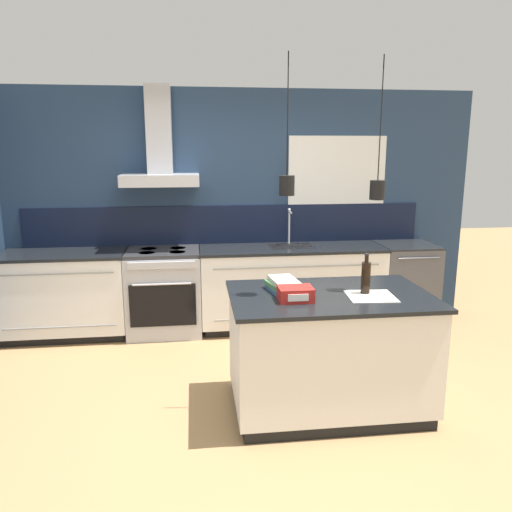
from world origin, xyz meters
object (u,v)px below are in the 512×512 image
object	(u,v)px
book_stack	(285,286)
red_supply_box	(296,294)
dishwasher	(404,283)
bottle_on_island	(366,277)
oven_range	(164,292)

from	to	relation	value
book_stack	red_supply_box	size ratio (longest dim) A/B	1.55
dishwasher	bottle_on_island	xyz separation A→B (m)	(-1.12, -1.82, 0.58)
dishwasher	red_supply_box	size ratio (longest dim) A/B	3.75
oven_range	dishwasher	distance (m)	2.70
oven_range	bottle_on_island	bearing A→B (deg)	-48.98
book_stack	red_supply_box	bearing A→B (deg)	-81.39
oven_range	dishwasher	world-z (taller)	same
dishwasher	bottle_on_island	distance (m)	2.22
bottle_on_island	book_stack	world-z (taller)	bottle_on_island
oven_range	dishwasher	bearing A→B (deg)	0.09
book_stack	oven_range	bearing A→B (deg)	120.54
dishwasher	bottle_on_island	size ratio (longest dim) A/B	2.99
bottle_on_island	red_supply_box	size ratio (longest dim) A/B	1.26
oven_range	bottle_on_island	distance (m)	2.48
oven_range	bottle_on_island	world-z (taller)	bottle_on_island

